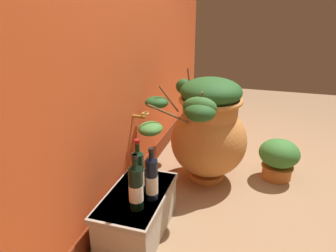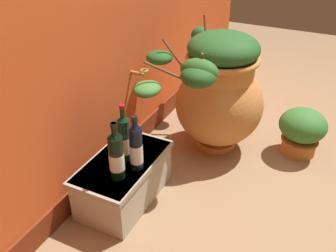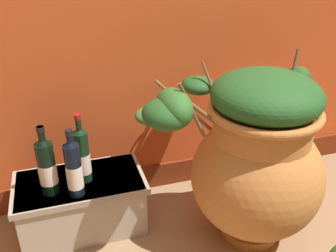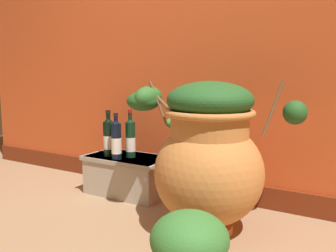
{
  "view_description": "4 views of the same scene",
  "coord_description": "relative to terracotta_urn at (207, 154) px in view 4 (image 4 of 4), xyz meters",
  "views": [
    {
      "loc": [
        -1.9,
        0.22,
        1.37
      ],
      "look_at": [
        0.0,
        0.8,
        0.59
      ],
      "focal_mm": 33.15,
      "sensor_mm": 36.0,
      "label": 1
    },
    {
      "loc": [
        -1.85,
        -0.12,
        1.58
      ],
      "look_at": [
        -0.12,
        0.72,
        0.4
      ],
      "focal_mm": 40.04,
      "sensor_mm": 36.0,
      "label": 2
    },
    {
      "loc": [
        -0.44,
        -0.67,
        1.33
      ],
      "look_at": [
        0.0,
        0.74,
        0.58
      ],
      "focal_mm": 39.37,
      "sensor_mm": 36.0,
      "label": 3
    },
    {
      "loc": [
        1.2,
        -1.24,
        0.9
      ],
      "look_at": [
        -0.04,
        0.84,
        0.54
      ],
      "focal_mm": 39.19,
      "sensor_mm": 36.0,
      "label": 4
    }
  ],
  "objects": [
    {
      "name": "terracotta_urn",
      "position": [
        0.0,
        0.0,
        0.0
      ],
      "size": [
        0.99,
        0.78,
        0.85
      ],
      "color": "#CC7F3D",
      "rests_on": "ground_plane"
    },
    {
      "name": "potted_shrub",
      "position": [
        0.19,
        -0.57,
        -0.26
      ],
      "size": [
        0.33,
        0.33,
        0.34
      ],
      "color": "#C17033",
      "rests_on": "ground_plane"
    },
    {
      "name": "wine_bottle_middle",
      "position": [
        -0.79,
        0.19,
        -0.02
      ],
      "size": [
        0.07,
        0.07,
        0.33
      ],
      "color": "black",
      "rests_on": "stone_ledge"
    },
    {
      "name": "wine_bottle_right",
      "position": [
        -0.75,
        0.29,
        -0.02
      ],
      "size": [
        0.07,
        0.07,
        0.35
      ],
      "color": "black",
      "rests_on": "stone_ledge"
    },
    {
      "name": "wine_bottle_left",
      "position": [
        -0.91,
        0.24,
        -0.02
      ],
      "size": [
        0.08,
        0.08,
        0.34
      ],
      "color": "black",
      "rests_on": "stone_ledge"
    },
    {
      "name": "stone_ledge",
      "position": [
        -0.78,
        0.29,
        -0.29
      ],
      "size": [
        0.63,
        0.36,
        0.28
      ],
      "color": "#B2A893",
      "rests_on": "ground_plane"
    },
    {
      "name": "back_wall",
      "position": [
        -0.37,
        0.62,
        0.84
      ],
      "size": [
        4.4,
        0.33,
        2.6
      ],
      "color": "#D15123",
      "rests_on": "ground_plane"
    }
  ]
}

